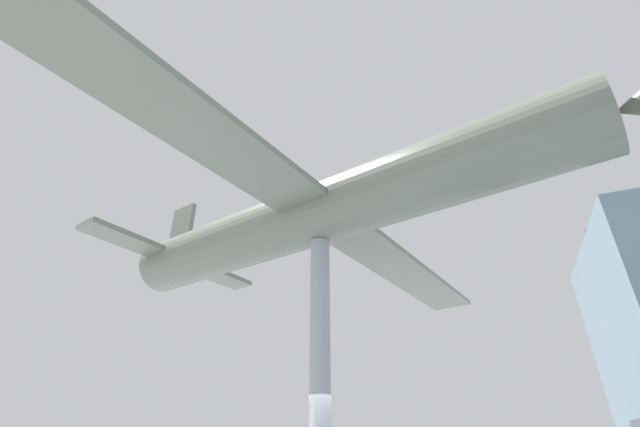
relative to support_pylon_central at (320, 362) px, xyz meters
The scene contains 2 objects.
support_pylon_central is the anchor object (origin of this frame).
suspended_airplane 4.17m from the support_pylon_central, 76.66° to the left, with size 21.73×16.49×3.23m.
Camera 1 is at (10.09, 4.02, 1.34)m, focal length 24.00 mm.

